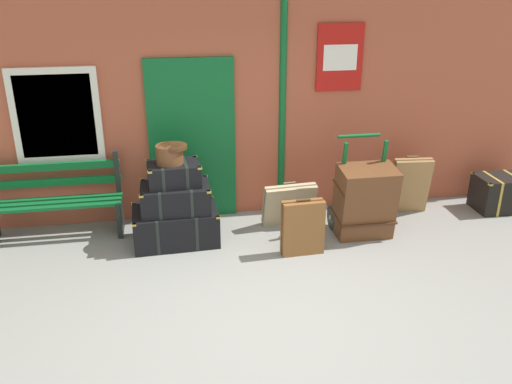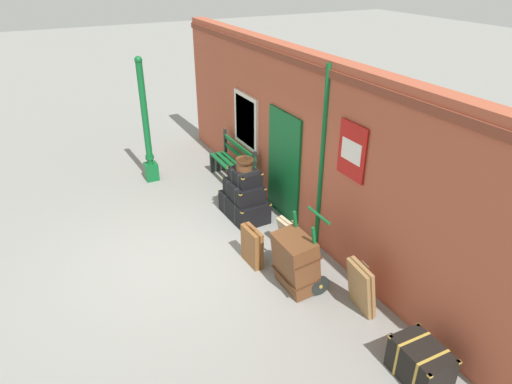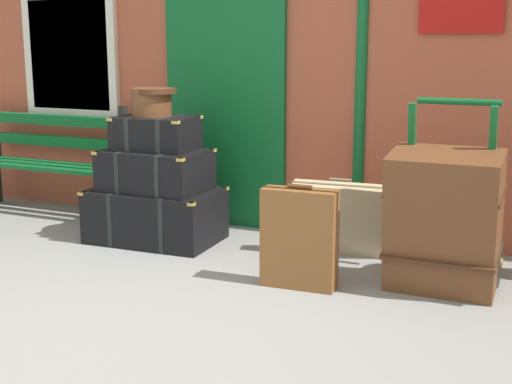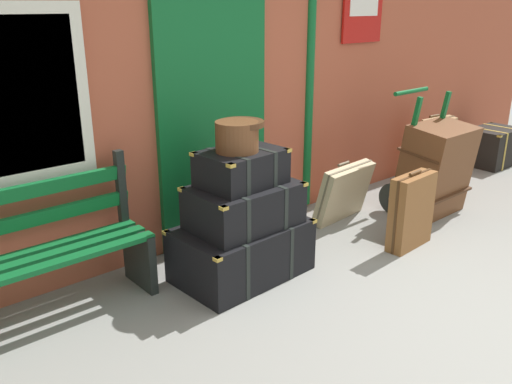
# 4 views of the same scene
# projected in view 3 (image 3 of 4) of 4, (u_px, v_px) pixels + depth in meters

# --- Properties ---
(ground_plane) EXTENTS (60.00, 60.00, 0.00)m
(ground_plane) POSITION_uv_depth(u_px,v_px,m) (109.00, 337.00, 3.80)
(ground_plane) COLOR gray
(brick_facade) EXTENTS (10.40, 0.35, 3.20)m
(brick_facade) POSITION_uv_depth(u_px,v_px,m) (285.00, 38.00, 5.78)
(brick_facade) COLOR #AD5138
(brick_facade) RESTS_ON ground
(platform_bench) EXTENTS (1.60, 0.43, 1.01)m
(platform_bench) POSITION_uv_depth(u_px,v_px,m) (48.00, 165.00, 6.52)
(platform_bench) COLOR #0F5B28
(platform_bench) RESTS_ON ground
(steamer_trunk_base) EXTENTS (1.04, 0.69, 0.43)m
(steamer_trunk_base) POSITION_uv_depth(u_px,v_px,m) (156.00, 215.00, 5.61)
(steamer_trunk_base) COLOR black
(steamer_trunk_base) RESTS_ON ground
(steamer_trunk_middle) EXTENTS (0.81, 0.55, 0.33)m
(steamer_trunk_middle) POSITION_uv_depth(u_px,v_px,m) (155.00, 170.00, 5.51)
(steamer_trunk_middle) COLOR black
(steamer_trunk_middle) RESTS_ON steamer_trunk_base
(steamer_trunk_top) EXTENTS (0.64, 0.48, 0.27)m
(steamer_trunk_top) POSITION_uv_depth(u_px,v_px,m) (156.00, 133.00, 5.47)
(steamer_trunk_top) COLOR black
(steamer_trunk_top) RESTS_ON steamer_trunk_middle
(round_hatbox) EXTENTS (0.36, 0.33, 0.22)m
(round_hatbox) POSITION_uv_depth(u_px,v_px,m) (152.00, 100.00, 5.43)
(round_hatbox) COLOR brown
(round_hatbox) RESTS_ON steamer_trunk_top
(porters_trolley) EXTENTS (0.71, 0.56, 1.21)m
(porters_trolley) POSITION_uv_depth(u_px,v_px,m) (446.00, 243.00, 4.61)
(porters_trolley) COLOR black
(porters_trolley) RESTS_ON ground
(large_brown_trunk) EXTENTS (0.70, 0.54, 0.93)m
(large_brown_trunk) POSITION_uv_depth(u_px,v_px,m) (444.00, 221.00, 4.42)
(large_brown_trunk) COLOR brown
(large_brown_trunk) RESTS_ON ground
(suitcase_caramel) EXTENTS (0.70, 0.31, 0.58)m
(suitcase_caramel) POSITION_uv_depth(u_px,v_px,m) (339.00, 218.00, 5.20)
(suitcase_caramel) COLOR tan
(suitcase_caramel) RESTS_ON ground
(suitcase_brown) EXTENTS (0.50, 0.18, 0.69)m
(suitcase_brown) POSITION_uv_depth(u_px,v_px,m) (299.00, 239.00, 4.52)
(suitcase_brown) COLOR brown
(suitcase_brown) RESTS_ON ground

